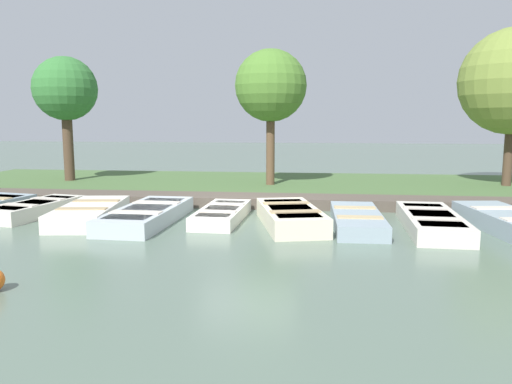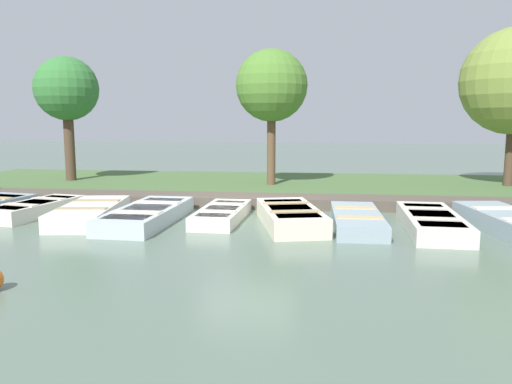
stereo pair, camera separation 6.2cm
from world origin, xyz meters
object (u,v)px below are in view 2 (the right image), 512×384
Objects in this scene: rowboat_2 at (90,212)px; rowboat_6 at (357,219)px; rowboat_5 at (290,216)px; rowboat_7 at (432,221)px; rowboat_8 at (511,222)px; rowboat_1 at (36,208)px; park_tree_far_left at (67,90)px; rowboat_3 at (147,215)px; park_tree_left at (272,87)px; rowboat_4 at (222,214)px.

rowboat_2 is 6.20m from rowboat_6.
rowboat_5 is 3.07m from rowboat_7.
rowboat_5 is at bearing -98.66° from rowboat_8.
rowboat_6 is at bearing -92.58° from rowboat_7.
rowboat_1 is 11.07m from rowboat_8.
rowboat_7 reaches higher than rowboat_6.
rowboat_5 is (0.42, 6.36, 0.04)m from rowboat_1.
rowboat_1 is at bearing 19.94° from park_tree_far_left.
park_tree_far_left is at bearing -123.56° from rowboat_6.
rowboat_1 is at bearing -93.31° from rowboat_6.
rowboat_2 reaches higher than rowboat_3.
rowboat_5 is at bearing 52.61° from park_tree_far_left.
rowboat_3 is (0.48, 3.04, 0.01)m from rowboat_1.
rowboat_8 is (0.06, 4.70, -0.01)m from rowboat_5.
park_tree_far_left is at bearing -149.62° from rowboat_1.
rowboat_5 is at bearing 9.26° from park_tree_left.
rowboat_4 is (-0.45, 1.68, -0.03)m from rowboat_3.
rowboat_8 is at bearing 92.02° from rowboat_7.
rowboat_6 is 12.41m from park_tree_far_left.
rowboat_7 reaches higher than rowboat_1.
rowboat_5 is at bearing 96.65° from rowboat_1.
park_tree_far_left is at bearing -139.48° from rowboat_3.
rowboat_2 is 7.97m from park_tree_left.
rowboat_5 reaches higher than rowboat_7.
rowboat_1 is 4.72m from rowboat_4.
park_tree_far_left is (-6.56, -8.58, 3.21)m from rowboat_5.
rowboat_3 is at bearing 81.07° from rowboat_2.
rowboat_7 is at bearing 75.32° from rowboat_5.
park_tree_far_left reaches higher than rowboat_8.
rowboat_5 is (-0.05, 3.32, 0.03)m from rowboat_3.
rowboat_6 is at bearing 79.24° from rowboat_5.
rowboat_1 is 3.08m from rowboat_3.
rowboat_8 is at bearing 81.85° from rowboat_2.
rowboat_4 is at bearing 107.13° from rowboat_3.
rowboat_1 is at bearing -96.91° from rowboat_3.
rowboat_4 is at bearing 48.42° from park_tree_far_left.
rowboat_2 is 0.65× the size of park_tree_left.
rowboat_3 is 0.98× the size of rowboat_8.
rowboat_1 is 9.43m from rowboat_7.
rowboat_3 is 6.38m from rowboat_7.
park_tree_left is (-6.28, -5.71, 3.28)m from rowboat_8.
rowboat_6 is at bearing 22.13° from park_tree_left.
park_tree_far_left is (-6.14, -2.23, 3.25)m from rowboat_1.
park_tree_far_left is 0.98× the size of park_tree_left.
rowboat_5 is 0.65× the size of park_tree_left.
rowboat_3 reaches higher than rowboat_7.
rowboat_7 is 8.18m from park_tree_left.
rowboat_8 is (0.03, 9.42, 0.00)m from rowboat_2.
rowboat_7 is at bearing 81.84° from rowboat_2.
rowboat_1 is 6.37m from rowboat_5.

